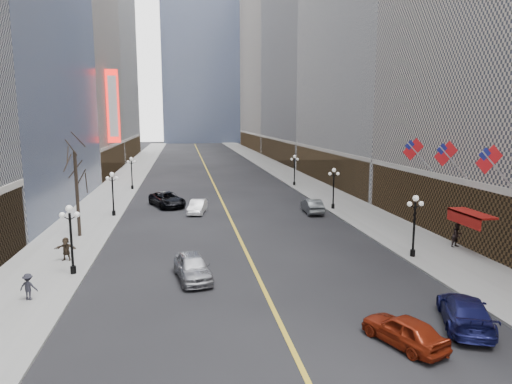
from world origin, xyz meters
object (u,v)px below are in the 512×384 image
object	(u,v)px
streetlamp_east_1	(415,219)
streetlamp_east_3	(294,167)
car_nb_mid	(197,207)
car_sb_far	(312,206)
streetlamp_west_3	(132,170)
car_sb_mid	(404,330)
streetlamp_west_2	(113,189)
streetlamp_east_2	(334,184)
car_nb_far	(167,199)
streetlamp_west_1	(71,232)
car_nb_near	(193,267)
car_sb_near	(465,311)

from	to	relation	value
streetlamp_east_1	streetlamp_east_3	distance (m)	36.00
car_nb_mid	car_sb_far	bearing A→B (deg)	3.18
streetlamp_east_3	streetlamp_west_3	world-z (taller)	same
streetlamp_east_3	car_sb_mid	bearing A→B (deg)	-98.02
streetlamp_east_1	streetlamp_west_2	size ratio (longest dim) A/B	1.00
car_sb_far	streetlamp_east_2	bearing A→B (deg)	-152.08
streetlamp_east_3	car_sb_mid	world-z (taller)	streetlamp_east_3
streetlamp_east_2	car_sb_mid	distance (m)	30.78
streetlamp_east_3	car_sb_mid	xyz separation A→B (m)	(-6.76, -47.95, -2.20)
car_nb_mid	car_sb_far	xyz separation A→B (m)	(12.19, -1.80, 0.06)
streetlamp_east_2	car_nb_far	distance (m)	19.05
streetlamp_west_1	car_nb_near	world-z (taller)	streetlamp_west_1
streetlamp_east_2	car_nb_mid	size ratio (longest dim) A/B	1.04
car_nb_far	car_sb_near	distance (m)	36.85
car_nb_near	car_sb_near	distance (m)	15.73
streetlamp_east_1	streetlamp_west_3	distance (m)	43.05
car_nb_near	car_sb_mid	size ratio (longest dim) A/B	1.17
car_nb_far	car_sb_far	size ratio (longest dim) A/B	1.29
streetlamp_west_1	car_nb_mid	distance (m)	20.50
streetlamp_east_3	streetlamp_west_2	xyz separation A→B (m)	(-23.60, -18.00, 0.00)
streetlamp_east_3	streetlamp_west_3	bearing A→B (deg)	180.00
car_nb_far	streetlamp_east_3	bearing A→B (deg)	14.08
streetlamp_west_1	streetlamp_west_2	xyz separation A→B (m)	(0.00, 18.00, 0.00)
streetlamp_west_1	car_sb_near	xyz separation A→B (m)	(20.71, -10.66, -2.14)
car_sb_near	car_sb_far	world-z (taller)	car_sb_far
streetlamp_east_2	car_nb_far	size ratio (longest dim) A/B	0.74
streetlamp_east_2	streetlamp_west_2	xyz separation A→B (m)	(-23.60, 0.00, 0.00)
streetlamp_east_1	car_sb_far	world-z (taller)	streetlamp_east_1
streetlamp_east_1	car_sb_mid	xyz separation A→B (m)	(-6.76, -11.95, -2.20)
streetlamp_east_3	streetlamp_west_2	size ratio (longest dim) A/B	1.00
streetlamp_east_3	streetlamp_west_1	world-z (taller)	same
car_nb_far	car_sb_far	bearing A→B (deg)	-43.26
streetlamp_east_3	car_sb_near	distance (m)	46.80
streetlamp_west_1	streetlamp_west_3	xyz separation A→B (m)	(0.00, 36.00, 0.00)
streetlamp_west_2	car_nb_mid	world-z (taller)	streetlamp_west_2
streetlamp_west_1	streetlamp_west_3	distance (m)	36.00
car_sb_near	streetlamp_east_2	bearing A→B (deg)	-72.87
car_sb_near	streetlamp_east_3	bearing A→B (deg)	-70.65
streetlamp_east_3	streetlamp_west_2	world-z (taller)	same
streetlamp_east_3	car_nb_near	bearing A→B (deg)	-112.83
streetlamp_west_1	car_sb_far	distance (m)	26.74
streetlamp_east_2	car_nb_near	bearing A→B (deg)	-128.73
streetlamp_east_3	streetlamp_east_2	bearing A→B (deg)	-90.00
streetlamp_east_3	car_nb_mid	world-z (taller)	streetlamp_east_3
streetlamp_west_3	car_nb_near	bearing A→B (deg)	-78.59
streetlamp_west_2	car_sb_near	distance (m)	35.42
car_sb_near	streetlamp_east_1	bearing A→B (deg)	-82.29
streetlamp_east_1	streetlamp_west_3	world-z (taller)	same
car_nb_mid	streetlamp_east_2	bearing A→B (deg)	9.79
streetlamp_east_3	streetlamp_west_2	bearing A→B (deg)	-142.67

